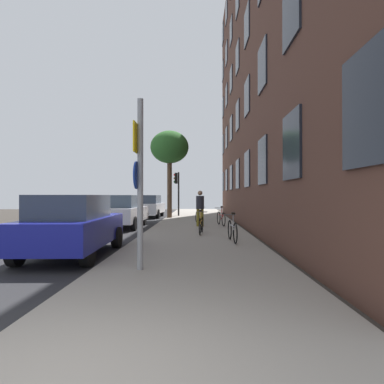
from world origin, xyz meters
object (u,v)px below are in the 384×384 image
at_px(bicycle_1, 201,224).
at_px(bicycle_3, 199,216).
at_px(tree_near, 170,148).
at_px(car_2, 148,206).
at_px(traffic_light, 177,186).
at_px(car_1, 122,211).
at_px(pedestrian_0, 200,206).
at_px(bicycle_0, 232,230).
at_px(sign_post, 139,176).
at_px(bicycle_2, 221,218).
at_px(car_0, 73,225).

bearing_deg(bicycle_1, bicycle_3, 90.37).
height_order(tree_near, car_2, tree_near).
xyz_separation_m(traffic_light, car_2, (-2.11, -0.26, -1.49)).
distance_m(bicycle_1, car_1, 5.14).
relative_size(bicycle_1, pedestrian_0, 0.93).
relative_size(tree_near, bicycle_0, 3.39).
bearing_deg(traffic_light, sign_post, -88.93).
xyz_separation_m(sign_post, pedestrian_0, (1.30, 9.33, -0.91)).
relative_size(bicycle_3, car_2, 0.39).
xyz_separation_m(sign_post, tree_near, (-0.72, 15.68, 2.80)).
distance_m(sign_post, bicycle_2, 10.23).
relative_size(pedestrian_0, car_2, 0.40).
bearing_deg(traffic_light, bicycle_1, -81.84).
relative_size(sign_post, traffic_light, 1.08).
height_order(traffic_light, car_0, traffic_light).
bearing_deg(pedestrian_0, car_2, 114.63).
bearing_deg(bicycle_1, traffic_light, 98.16).
bearing_deg(bicycle_2, car_0, -119.73).
distance_m(bicycle_1, bicycle_3, 5.53).
height_order(bicycle_2, car_1, car_1).
bearing_deg(bicycle_3, pedestrian_0, -89.54).
bearing_deg(bicycle_0, car_1, 130.99).
height_order(bicycle_0, car_2, car_2).
relative_size(bicycle_3, pedestrian_0, 0.98).
height_order(tree_near, bicycle_0, tree_near).
bearing_deg(traffic_light, car_1, -105.16).
distance_m(tree_near, car_0, 14.29).
height_order(bicycle_1, car_1, car_1).
distance_m(pedestrian_0, car_2, 9.00).
bearing_deg(car_2, bicycle_2, -57.95).
bearing_deg(bicycle_2, sign_post, -103.46).
xyz_separation_m(tree_near, car_2, (-1.73, 1.83, -3.97)).
height_order(sign_post, bicycle_1, sign_post).
bearing_deg(bicycle_0, car_2, 109.47).
xyz_separation_m(traffic_light, car_1, (-2.21, -8.14, -1.49)).
distance_m(tree_near, pedestrian_0, 7.63).
bearing_deg(bicycle_0, pedestrian_0, 100.81).
height_order(bicycle_2, pedestrian_0, pedestrian_0).
xyz_separation_m(car_0, car_2, (-0.34, 15.48, 0.00)).
distance_m(tree_near, bicycle_3, 6.17).
relative_size(car_0, car_2, 0.98).
distance_m(sign_post, traffic_light, 17.78).
distance_m(sign_post, car_2, 17.72).
bearing_deg(pedestrian_0, bicycle_2, 25.94).
bearing_deg(bicycle_0, bicycle_2, 89.58).
height_order(tree_near, pedestrian_0, tree_near).
relative_size(traffic_light, pedestrian_0, 1.86).
distance_m(car_1, car_2, 7.88).
xyz_separation_m(car_0, car_1, (-0.43, 7.60, 0.00)).
bearing_deg(car_1, car_0, -86.76).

